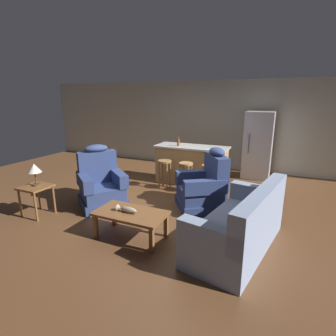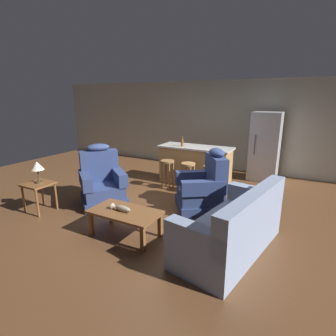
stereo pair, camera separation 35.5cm
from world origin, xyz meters
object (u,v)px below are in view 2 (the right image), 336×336
(fish_figurine, at_px, (121,208))
(bar_stool_left, at_px, (167,169))
(recliner_near_lamp, at_px, (102,183))
(end_table, at_px, (39,188))
(couch, at_px, (234,229))
(recliner_near_island, at_px, (204,188))
(bar_stool_middle, at_px, (188,172))
(table_lamp, at_px, (37,167))
(kitchen_island, at_px, (195,165))
(bottle_tall_green, at_px, (182,142))
(refrigerator, at_px, (265,147))
(bar_stool_right, at_px, (210,175))
(coffee_table, at_px, (125,214))

(fish_figurine, relative_size, bar_stool_left, 0.50)
(recliner_near_lamp, height_order, bar_stool_left, recliner_near_lamp)
(end_table, distance_m, bar_stool_left, 2.77)
(couch, xyz_separation_m, bar_stool_left, (-2.10, 1.90, 0.13))
(recliner_near_island, bearing_deg, bar_stool_middle, -82.70)
(table_lamp, relative_size, bar_stool_left, 0.60)
(fish_figurine, xyz_separation_m, kitchen_island, (-0.01, 2.95, 0.02))
(recliner_near_lamp, xyz_separation_m, bottle_tall_green, (0.88, 1.92, 0.62))
(bar_stool_middle, bearing_deg, kitchen_island, 98.35)
(bar_stool_middle, height_order, refrigerator, refrigerator)
(kitchen_island, distance_m, bar_stool_middle, 0.64)
(table_lamp, height_order, refrigerator, refrigerator)
(couch, bearing_deg, recliner_near_lamp, 0.97)
(kitchen_island, relative_size, refrigerator, 1.02)
(couch, bearing_deg, bar_stool_left, -31.76)
(bar_stool_left, distance_m, bar_stool_right, 1.07)
(fish_figurine, bearing_deg, recliner_near_island, 64.62)
(refrigerator, bearing_deg, bar_stool_right, -113.87)
(bar_stool_left, height_order, bar_stool_middle, same)
(bottle_tall_green, bearing_deg, coffee_table, -82.59)
(coffee_table, relative_size, bottle_tall_green, 4.34)
(fish_figurine, height_order, recliner_near_island, recliner_near_island)
(recliner_near_lamp, xyz_separation_m, bar_stool_right, (1.81, 1.43, 0.05))
(recliner_near_lamp, distance_m, bar_stool_left, 1.61)
(kitchen_island, bearing_deg, table_lamp, -123.63)
(fish_figurine, distance_m, bar_stool_left, 2.36)
(refrigerator, distance_m, bottle_tall_green, 2.20)
(recliner_near_island, xyz_separation_m, bar_stool_middle, (-0.67, 0.74, 0.05))
(couch, height_order, bottle_tall_green, bottle_tall_green)
(coffee_table, relative_size, bar_stool_middle, 1.62)
(end_table, distance_m, table_lamp, 0.41)
(fish_figurine, height_order, recliner_near_lamp, recliner_near_lamp)
(bar_stool_right, xyz_separation_m, bottle_tall_green, (-0.93, 0.49, 0.57))
(coffee_table, height_order, recliner_near_island, recliner_near_island)
(end_table, bearing_deg, refrigerator, 50.87)
(table_lamp, distance_m, bar_stool_right, 3.47)
(bottle_tall_green, bearing_deg, fish_figurine, -83.66)
(end_table, bearing_deg, bar_stool_left, 57.16)
(end_table, height_order, kitchen_island, kitchen_island)
(bar_stool_middle, bearing_deg, bar_stool_right, 0.00)
(fish_figurine, height_order, bar_stool_left, bar_stool_left)
(couch, xyz_separation_m, recliner_near_island, (-0.90, 1.17, 0.08))
(bar_stool_right, bearing_deg, couch, -61.53)
(coffee_table, xyz_separation_m, recliner_near_island, (0.70, 1.56, 0.06))
(table_lamp, height_order, bar_stool_right, table_lamp)
(fish_figurine, relative_size, bar_stool_right, 0.50)
(coffee_table, xyz_separation_m, end_table, (-2.00, -0.03, 0.10))
(bar_stool_middle, xyz_separation_m, bar_stool_right, (0.53, 0.00, 0.00))
(kitchen_island, bearing_deg, coffee_table, -88.79)
(table_lamp, bearing_deg, recliner_near_lamp, 48.60)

